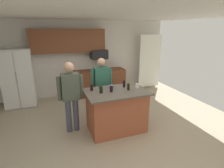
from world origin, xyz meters
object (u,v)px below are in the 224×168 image
at_px(refrigerator, 18,78).
at_px(glass_pilsner, 124,84).
at_px(person_host_foreground, 71,93).
at_px(kitchen_island, 116,110).
at_px(person_elder_center, 102,84).
at_px(glass_dark_ale, 101,90).
at_px(glass_stout_tall, 92,88).
at_px(tumbler_amber, 111,89).
at_px(mug_ceramic_white, 137,86).
at_px(mug_blue_stoneware, 111,87).
at_px(microwave_over_range, 99,54).
at_px(glass_short_whisky, 128,87).

height_order(refrigerator, glass_pilsner, refrigerator).
xyz_separation_m(refrigerator, person_host_foreground, (1.28, -2.10, 0.06)).
xyz_separation_m(refrigerator, kitchen_island, (2.26, -2.40, -0.39)).
relative_size(person_elder_center, glass_dark_ale, 10.88).
height_order(glass_stout_tall, tumbler_amber, glass_stout_tall).
xyz_separation_m(refrigerator, mug_ceramic_white, (2.78, -2.39, 0.15)).
bearing_deg(kitchen_island, refrigerator, 133.25).
distance_m(person_host_foreground, glass_dark_ale, 0.69).
bearing_deg(refrigerator, person_host_foreground, -58.61).
bearing_deg(tumbler_amber, mug_blue_stoneware, 70.06).
bearing_deg(kitchen_island, person_elder_center, 97.34).
bearing_deg(person_host_foreground, person_elder_center, 47.31).
bearing_deg(microwave_over_range, glass_pilsner, -91.72).
xyz_separation_m(refrigerator, glass_dark_ale, (1.89, -2.40, 0.17)).
bearing_deg(mug_ceramic_white, kitchen_island, -178.86).
relative_size(refrigerator, glass_stout_tall, 12.52).
relative_size(glass_dark_ale, mug_blue_stoneware, 1.09).
relative_size(refrigerator, tumbler_amber, 13.21).
xyz_separation_m(person_host_foreground, tumbler_amber, (0.85, -0.31, 0.10)).
height_order(person_host_foreground, mug_blue_stoneware, person_host_foreground).
distance_m(microwave_over_range, person_host_foreground, 2.63).
xyz_separation_m(microwave_over_range, mug_blue_stoneware, (-0.41, -2.35, -0.43)).
distance_m(kitchen_island, glass_short_whisky, 0.62).
distance_m(glass_dark_ale, mug_ceramic_white, 0.89).
relative_size(refrigerator, glass_dark_ale, 11.94).
bearing_deg(person_host_foreground, kitchen_island, 0.00).
bearing_deg(person_host_foreground, mug_ceramic_white, 6.21).
height_order(refrigerator, glass_short_whisky, refrigerator).
bearing_deg(glass_dark_ale, glass_pilsner, 17.44).
distance_m(refrigerator, microwave_over_range, 2.66).
bearing_deg(person_elder_center, person_host_foreground, -67.26).
bearing_deg(glass_pilsner, glass_short_whisky, -89.42).
height_order(kitchen_island, person_host_foreground, person_host_foreground).
distance_m(microwave_over_range, glass_stout_tall, 2.48).
bearing_deg(kitchen_island, person_host_foreground, 162.78).
height_order(mug_ceramic_white, glass_short_whisky, glass_short_whisky).
height_order(microwave_over_range, mug_ceramic_white, microwave_over_range).
height_order(microwave_over_range, tumbler_amber, microwave_over_range).
relative_size(glass_dark_ale, glass_stout_tall, 1.05).
xyz_separation_m(microwave_over_range, person_host_foreground, (-1.32, -2.22, -0.51)).
xyz_separation_m(glass_stout_tall, glass_pilsner, (0.79, -0.03, 0.01)).
bearing_deg(tumbler_amber, microwave_over_range, 79.40).
bearing_deg(glass_pilsner, person_elder_center, 121.63).
distance_m(kitchen_island, mug_ceramic_white, 0.75).
height_order(glass_stout_tall, glass_short_whisky, glass_short_whisky).
bearing_deg(glass_short_whisky, tumbler_amber, 177.09).
relative_size(person_host_foreground, glass_short_whisky, 11.09).
relative_size(microwave_over_range, person_elder_center, 0.35).
bearing_deg(microwave_over_range, glass_stout_tall, -110.59).
xyz_separation_m(refrigerator, person_elder_center, (2.15, -1.59, 0.04)).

